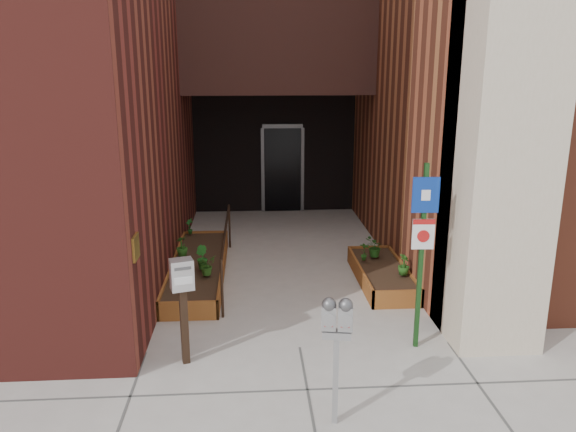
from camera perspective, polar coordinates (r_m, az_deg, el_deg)
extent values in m
plane|color=#9E9991|center=(7.59, 1.19, -13.22)|extent=(80.00, 80.00, 0.00)
cube|color=brown|center=(15.37, 22.94, 19.19)|extent=(8.00, 13.70, 10.00)
cube|color=#C3B296|center=(7.67, 20.52, 3.64)|extent=(1.10, 1.20, 4.40)
cube|color=black|center=(12.68, -1.19, 16.89)|extent=(4.20, 2.00, 2.00)
cube|color=black|center=(14.22, -1.41, 6.59)|extent=(4.00, 0.30, 3.00)
cube|color=black|center=(14.13, -0.55, 4.68)|extent=(0.90, 0.06, 2.10)
cube|color=#B79338|center=(6.93, -15.24, -3.09)|extent=(0.04, 0.30, 0.30)
cube|color=brown|center=(8.37, -10.15, -9.47)|extent=(0.90, 0.04, 0.30)
cube|color=brown|center=(11.69, -8.34, -2.24)|extent=(0.90, 0.04, 0.30)
cube|color=brown|center=(10.06, -11.54, -5.27)|extent=(0.04, 3.60, 0.30)
cube|color=brown|center=(9.98, -6.62, -5.23)|extent=(0.04, 3.60, 0.30)
cube|color=black|center=(10.02, -9.09, -5.36)|extent=(0.82, 3.52, 0.26)
cube|color=brown|center=(8.78, 11.11, -8.32)|extent=(0.80, 0.04, 0.30)
cube|color=brown|center=(10.74, 8.20, -3.80)|extent=(0.80, 0.04, 0.30)
cube|color=brown|center=(9.67, 7.30, -5.92)|extent=(0.04, 2.20, 0.30)
cube|color=brown|center=(9.85, 11.66, -5.74)|extent=(0.04, 2.20, 0.30)
cube|color=black|center=(9.76, 9.49, -5.94)|extent=(0.72, 2.12, 0.26)
cylinder|color=black|center=(8.29, -6.72, -7.34)|extent=(0.04, 0.04, 0.90)
cylinder|color=black|center=(11.41, -5.96, -1.03)|extent=(0.04, 0.04, 0.90)
cylinder|color=black|center=(9.70, -6.35, -1.28)|extent=(0.04, 3.30, 0.04)
cube|color=#98989A|center=(5.98, 4.85, -16.34)|extent=(0.07, 0.07, 0.97)
cube|color=#98989A|center=(5.73, 4.97, -11.88)|extent=(0.30, 0.16, 0.08)
cube|color=#98989A|center=(5.65, 4.16, -10.29)|extent=(0.16, 0.12, 0.25)
sphere|color=#59595B|center=(5.59, 4.19, -8.95)|extent=(0.14, 0.14, 0.14)
cube|color=white|center=(5.60, 4.15, -10.33)|extent=(0.09, 0.02, 0.05)
cube|color=#B21414|center=(5.63, 4.14, -11.04)|extent=(0.09, 0.02, 0.03)
cube|color=#98989A|center=(5.65, 5.85, -10.33)|extent=(0.16, 0.12, 0.25)
sphere|color=#59595B|center=(5.59, 5.89, -8.99)|extent=(0.14, 0.14, 0.14)
cube|color=white|center=(5.60, 5.86, -10.37)|extent=(0.09, 0.02, 0.05)
cube|color=#B21414|center=(5.63, 5.84, -11.08)|extent=(0.09, 0.02, 0.03)
cube|color=#173C16|center=(7.33, 13.35, -4.23)|extent=(0.06, 0.06, 2.45)
cube|color=navy|center=(7.07, 13.82, 2.08)|extent=(0.33, 0.04, 0.45)
cube|color=white|center=(7.06, 13.83, 2.07)|extent=(0.11, 0.02, 0.13)
cube|color=white|center=(7.19, 13.57, -1.81)|extent=(0.28, 0.04, 0.39)
cube|color=#B21414|center=(7.14, 13.66, -0.58)|extent=(0.28, 0.03, 0.07)
cylinder|color=#B21414|center=(7.19, 13.59, -2.01)|extent=(0.16, 0.02, 0.16)
cube|color=black|center=(7.14, -10.48, -10.93)|extent=(0.11, 0.11, 0.99)
cube|color=silver|center=(6.87, -10.75, -5.85)|extent=(0.32, 0.27, 0.38)
cube|color=#59595B|center=(6.74, -10.64, -5.29)|extent=(0.19, 0.07, 0.04)
cube|color=white|center=(6.79, -10.58, -6.50)|extent=(0.21, 0.07, 0.09)
imported|color=#2A5C1A|center=(9.22, -8.26, -4.97)|extent=(0.41, 0.41, 0.32)
imported|color=#1C601B|center=(9.48, -8.77, -4.18)|extent=(0.31, 0.31, 0.40)
imported|color=#235618|center=(10.17, -10.73, -3.02)|extent=(0.29, 0.29, 0.37)
imported|color=#18561B|center=(11.46, -9.96, -1.04)|extent=(0.24, 0.24, 0.32)
imported|color=#225317|center=(9.32, 11.68, -4.85)|extent=(0.27, 0.27, 0.34)
imported|color=#23611B|center=(9.87, 7.77, -3.58)|extent=(0.24, 0.24, 0.33)
imported|color=#1E5418|center=(10.06, 8.79, -3.17)|extent=(0.45, 0.45, 0.35)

